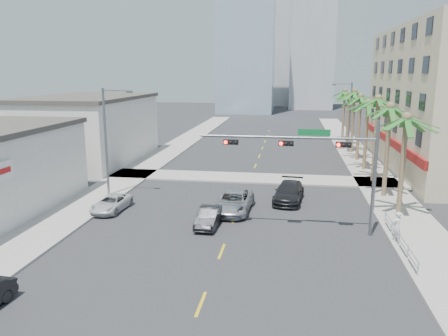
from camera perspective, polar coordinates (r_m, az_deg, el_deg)
name	(u,v)px	position (r m, az deg, el deg)	size (l,w,h in m)	color
ground	(209,283)	(22.31, -1.97, -14.84)	(260.00, 260.00, 0.00)	#262628
sidewalk_right	(382,188)	(41.59, 19.90, -2.47)	(4.00, 120.00, 0.15)	gray
sidewalk_left	(126,178)	(43.69, -12.67, -1.33)	(4.00, 120.00, 0.15)	gray
sidewalk_cross	(250,178)	(42.87, 3.46, -1.31)	(80.00, 4.00, 0.15)	gray
building_left_far	(88,131)	(53.27, -17.30, 4.70)	(11.00, 18.00, 7.20)	beige
tower_far_left	(247,16)	(115.91, 2.99, 19.19)	(14.00, 14.00, 48.00)	#99B2C6
tower_far_center	(272,38)	(145.05, 6.27, 16.57)	(16.00, 16.00, 42.00)	#ADADB2
traffic_signal_mast	(323,156)	(27.99, 12.76, 1.49)	(11.12, 0.54, 7.20)	slate
palm_tree_0	(407,119)	(32.60, 22.75, 5.93)	(4.80, 4.80, 7.80)	brown
palm_tree_1	(391,108)	(37.62, 20.92, 7.35)	(4.80, 4.80, 8.16)	brown
palm_tree_2	(378,100)	(42.69, 19.52, 8.42)	(4.80, 4.80, 8.52)	brown
palm_tree_3	(368,103)	(47.84, 18.33, 8.02)	(4.80, 4.80, 7.80)	brown
palm_tree_4	(361,97)	(52.95, 17.44, 8.81)	(4.80, 4.80, 8.16)	brown
palm_tree_5	(355,92)	(58.07, 16.71, 9.47)	(4.80, 4.80, 8.52)	brown
palm_tree_6	(349,96)	(63.26, 16.04, 9.07)	(4.80, 4.80, 7.80)	brown
palm_tree_7	(345,91)	(68.40, 15.52, 9.61)	(4.80, 4.80, 8.16)	brown
streetlight_left	(108,137)	(36.94, -14.93, 3.95)	(2.55, 0.25, 9.00)	slate
streetlight_right	(348,114)	(58.17, 15.95, 6.83)	(2.55, 0.25, 9.00)	slate
guardrail	(400,238)	(27.99, 21.95, -8.46)	(0.08, 8.08, 1.00)	silver
car_parked_far	(111,203)	(33.95, -14.50, -4.48)	(1.94, 4.21, 1.17)	silver
car_lane_left	(209,217)	(29.74, -2.00, -6.40)	(1.33, 3.83, 1.26)	black
car_lane_center	(234,202)	(32.67, 1.26, -4.42)	(2.52, 5.47, 1.52)	silver
car_lane_right	(289,192)	(35.62, 8.47, -3.12)	(2.15, 5.28, 1.53)	black
pedestrian	(397,226)	(28.66, 21.63, -7.10)	(0.67, 0.44, 1.85)	white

